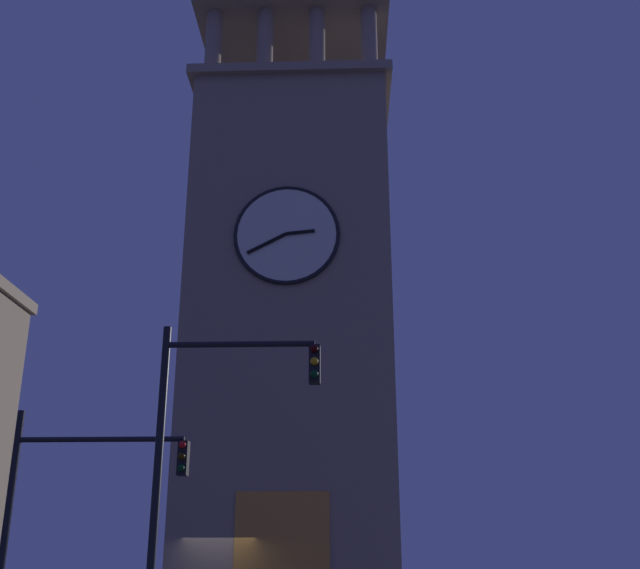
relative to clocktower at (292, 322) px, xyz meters
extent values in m
cube|color=gray|center=(0.00, -0.02, -0.65)|extent=(7.96, 6.79, 20.84)
cube|color=gray|center=(0.00, -0.02, 9.97)|extent=(8.56, 7.39, 0.40)
cylinder|color=gray|center=(-3.38, 2.78, 11.78)|extent=(0.70, 0.70, 3.22)
cylinder|color=gray|center=(-1.13, 2.78, 11.78)|extent=(0.70, 0.70, 3.22)
cylinder|color=gray|center=(1.13, 2.78, 11.78)|extent=(0.70, 0.70, 3.22)
cylinder|color=gray|center=(3.38, 2.78, 11.78)|extent=(0.70, 0.70, 3.22)
cylinder|color=gray|center=(-3.38, -2.82, 11.78)|extent=(0.70, 0.70, 3.22)
cylinder|color=gray|center=(-1.13, -2.82, 11.78)|extent=(0.70, 0.70, 3.22)
cylinder|color=gray|center=(1.13, -2.82, 11.78)|extent=(0.70, 0.70, 3.22)
cylinder|color=gray|center=(3.38, -2.82, 11.78)|extent=(0.70, 0.70, 3.22)
cube|color=gray|center=(0.00, -0.02, 13.60)|extent=(8.56, 7.39, 0.40)
cylinder|color=black|center=(0.00, -0.02, 14.87)|extent=(0.12, 0.12, 2.14)
cylinder|color=silver|center=(0.00, 3.44, 2.46)|extent=(3.94, 0.12, 3.94)
torus|color=black|center=(0.00, 3.46, 2.46)|extent=(4.10, 0.16, 4.10)
cube|color=black|center=(-0.54, 3.54, 2.51)|extent=(1.09, 0.06, 0.22)
cube|color=black|center=(0.74, 3.54, 2.07)|extent=(1.54, 0.06, 0.88)
cube|color=orange|center=(0.00, 3.33, -9.07)|extent=(3.20, 0.24, 4.00)
cylinder|color=black|center=(5.17, 13.20, -8.55)|extent=(0.16, 0.16, 5.03)
cylinder|color=black|center=(3.29, 13.20, -6.70)|extent=(3.77, 0.12, 0.12)
cube|color=black|center=(1.41, 13.20, -7.12)|extent=(0.22, 0.30, 0.75)
sphere|color=red|center=(1.41, 13.38, -6.85)|extent=(0.16, 0.16, 0.16)
sphere|color=#392705|center=(1.41, 13.38, -7.10)|extent=(0.16, 0.16, 0.16)
sphere|color=#063316|center=(1.41, 13.38, -7.35)|extent=(0.16, 0.16, 0.16)
cylinder|color=black|center=(1.35, 15.69, -7.95)|extent=(0.16, 0.16, 6.23)
cylinder|color=black|center=(-0.13, 15.69, -5.20)|extent=(2.95, 0.12, 0.12)
cube|color=black|center=(-1.60, 15.69, -5.63)|extent=(0.22, 0.30, 0.75)
sphere|color=#360505|center=(-1.60, 15.87, -5.35)|extent=(0.16, 0.16, 0.16)
sphere|color=orange|center=(-1.60, 15.87, -5.60)|extent=(0.16, 0.16, 0.16)
sphere|color=#063316|center=(-1.60, 15.87, -5.85)|extent=(0.16, 0.16, 0.16)
camera|label=1|loc=(-2.21, 30.21, -9.16)|focal=42.79mm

